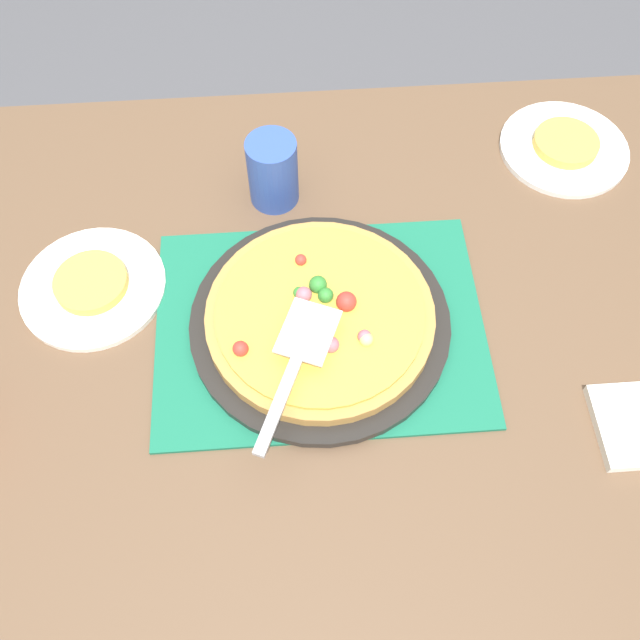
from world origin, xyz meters
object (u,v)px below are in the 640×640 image
served_slice_left (91,282)px  pizza_server (296,361)px  plate_near_left (93,287)px  served_slice_right (566,143)px  pizza (320,315)px  plate_far_right (564,148)px  cup_corner (273,171)px  napkin_stack (640,425)px  pizza_pan (320,322)px

served_slice_left → pizza_server: size_ratio=0.48×
plate_near_left → served_slice_right: (-0.78, -0.23, 0.01)m
served_slice_left → pizza: bearing=164.9°
plate_far_right → served_slice_left: served_slice_left is taller
cup_corner → napkin_stack: size_ratio=1.00×
pizza_server → napkin_stack: (-0.46, 0.10, -0.06)m
napkin_stack → pizza_server: bearing=-12.1°
plate_near_left → cup_corner: size_ratio=1.83×
pizza_pan → napkin_stack: 0.46m
pizza → served_slice_left: 0.35m
served_slice_left → napkin_stack: bearing=159.8°
pizza_pan → pizza: pizza is taller
plate_far_right → served_slice_right: bearing=0.0°
pizza → napkin_stack: 0.46m
served_slice_left → served_slice_right: (-0.78, -0.23, 0.00)m
plate_far_right → served_slice_left: 0.82m
served_slice_right → cup_corner: (0.50, 0.07, 0.04)m
pizza_pan → served_slice_left: served_slice_left is taller
pizza_pan → plate_far_right: 0.55m
pizza → served_slice_left: (0.34, -0.09, -0.02)m
plate_near_left → napkin_stack: bearing=159.8°
pizza_pan → napkin_stack: pizza_pan is taller
pizza → served_slice_right: 0.55m
pizza_pan → plate_far_right: bearing=-144.2°
cup_corner → pizza_server: bearing=93.1°
pizza_server → served_slice_left: bearing=-31.1°
pizza_pan → served_slice_right: size_ratio=3.45×
pizza_server → napkin_stack: 0.47m
plate_far_right → served_slice_right: (0.00, 0.00, 0.01)m
plate_near_left → plate_far_right: (-0.78, -0.23, 0.00)m
pizza → served_slice_left: bearing=-15.1°
served_slice_right → napkin_stack: (0.03, 0.51, -0.01)m
served_slice_right → napkin_stack: size_ratio=0.92×
served_slice_right → pizza_server: size_ratio=0.48×
plate_far_right → napkin_stack: napkin_stack is taller
cup_corner → napkin_stack: cup_corner is taller
served_slice_left → napkin_stack: size_ratio=0.92×
plate_near_left → plate_far_right: same height
plate_near_left → plate_far_right: 0.82m
served_slice_right → served_slice_left: bearing=16.4°
plate_far_right → napkin_stack: bearing=87.2°
plate_far_right → served_slice_left: bearing=16.4°
pizza → served_slice_right: size_ratio=3.00×
plate_near_left → plate_far_right: bearing=-163.6°
plate_far_right → pizza_server: (0.48, 0.41, 0.07)m
plate_near_left → pizza_server: pizza_server is taller
served_slice_right → cup_corner: size_ratio=0.92×
served_slice_right → pizza_server: 0.64m
pizza → cup_corner: cup_corner is taller
plate_far_right → pizza_server: bearing=40.4°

